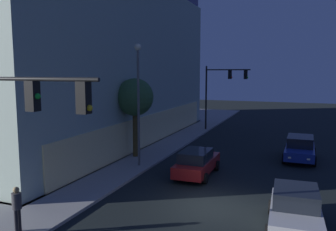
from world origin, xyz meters
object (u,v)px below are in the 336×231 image
(traffic_light_near_corner, at_px, (11,125))
(street_lamp_sidewalk, at_px, (138,90))
(modern_building, at_px, (36,55))
(traffic_light_far_corner, at_px, (222,85))
(pedestrian_waiting, at_px, (17,205))
(car_red, at_px, (197,162))
(sidewalk_tree, at_px, (135,98))
(car_silver, at_px, (295,209))
(car_blue, at_px, (300,148))

(traffic_light_near_corner, bearing_deg, street_lamp_sidewalk, 7.48)
(modern_building, xyz_separation_m, traffic_light_far_corner, (8.83, -16.29, -3.00))
(street_lamp_sidewalk, bearing_deg, pedestrian_waiting, 179.27)
(modern_building, distance_m, car_red, 20.93)
(sidewalk_tree, bearing_deg, car_silver, -125.89)
(car_silver, bearing_deg, traffic_light_far_corner, 19.86)
(traffic_light_near_corner, distance_m, traffic_light_far_corner, 27.77)
(street_lamp_sidewalk, relative_size, car_red, 1.69)
(car_silver, distance_m, car_blue, 11.93)
(sidewalk_tree, bearing_deg, modern_building, 70.21)
(car_silver, bearing_deg, car_blue, -0.47)
(modern_building, relative_size, sidewalk_tree, 5.34)
(modern_building, height_order, sidewalk_tree, modern_building)
(street_lamp_sidewalk, height_order, car_red, street_lamp_sidewalk)
(traffic_light_far_corner, height_order, car_red, traffic_light_far_corner)
(car_silver, relative_size, car_blue, 0.91)
(sidewalk_tree, xyz_separation_m, car_silver, (-8.08, -11.16, -3.61))
(car_red, height_order, car_blue, car_blue)
(modern_building, distance_m, car_silver, 28.15)
(modern_building, distance_m, street_lamp_sidewalk, 16.01)
(sidewalk_tree, xyz_separation_m, car_red, (-2.51, -5.42, -3.62))
(sidewalk_tree, xyz_separation_m, pedestrian_waiting, (-12.56, -1.18, -3.20))
(car_blue, bearing_deg, car_silver, 179.53)
(pedestrian_waiting, bearing_deg, traffic_light_near_corner, -134.96)
(car_blue, bearing_deg, traffic_light_near_corner, 155.29)
(modern_building, xyz_separation_m, sidewalk_tree, (-4.65, -12.92, -3.50))
(modern_building, distance_m, car_blue, 25.20)
(traffic_light_near_corner, relative_size, car_red, 1.35)
(sidewalk_tree, bearing_deg, traffic_light_near_corner, -168.48)
(car_red, bearing_deg, car_silver, -134.11)
(traffic_light_near_corner, bearing_deg, car_blue, -24.71)
(car_red, bearing_deg, pedestrian_waiting, 157.15)
(traffic_light_far_corner, xyz_separation_m, car_silver, (-21.56, -7.79, -4.11))
(traffic_light_far_corner, xyz_separation_m, street_lamp_sidewalk, (-15.61, 2.06, 0.20))
(pedestrian_waiting, relative_size, car_red, 0.39)
(traffic_light_near_corner, bearing_deg, traffic_light_far_corner, -0.96)
(car_silver, bearing_deg, sidewalk_tree, 54.11)
(street_lamp_sidewalk, relative_size, pedestrian_waiting, 4.37)
(street_lamp_sidewalk, distance_m, sidewalk_tree, 2.60)
(traffic_light_far_corner, xyz_separation_m, car_red, (-15.99, -2.04, -4.12))
(traffic_light_far_corner, relative_size, car_silver, 1.58)
(pedestrian_waiting, xyz_separation_m, car_silver, (4.48, -9.98, -0.40))
(modern_building, xyz_separation_m, car_blue, (-0.79, -24.18, -7.07))
(modern_building, relative_size, traffic_light_far_corner, 4.51)
(car_blue, bearing_deg, car_red, 137.44)
(car_silver, bearing_deg, modern_building, 62.15)
(traffic_light_near_corner, relative_size, car_blue, 1.35)
(street_lamp_sidewalk, bearing_deg, traffic_light_far_corner, -7.52)
(car_silver, distance_m, car_red, 8.00)
(sidewalk_tree, relative_size, pedestrian_waiting, 3.14)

